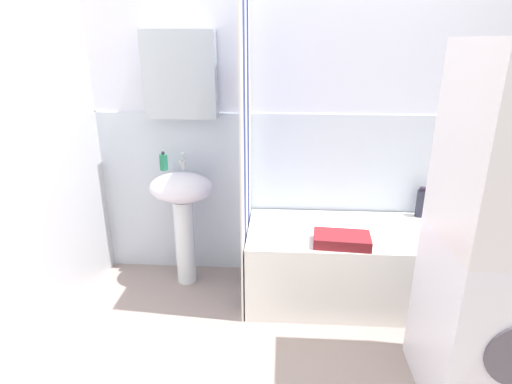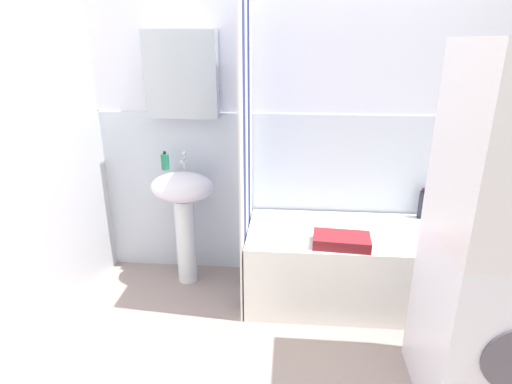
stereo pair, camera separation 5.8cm
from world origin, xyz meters
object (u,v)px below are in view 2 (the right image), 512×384
object	(u,v)px
sink	(184,203)
soap_dispenser	(165,161)
bathtub	(362,266)
washer_dryer_stack	(506,243)
shampoo_bottle	(423,204)
towel_folded	(341,241)
lotion_bottle	(458,205)
body_wash_bottle	(444,208)

from	to	relation	value
sink	soap_dispenser	bearing A→B (deg)	149.59
sink	soap_dispenser	size ratio (longest dim) A/B	6.19
bathtub	washer_dryer_stack	bearing A→B (deg)	-60.93
shampoo_bottle	towel_folded	distance (m)	0.77
bathtub	shampoo_bottle	world-z (taller)	shampoo_bottle
sink	bathtub	bearing A→B (deg)	-6.41
soap_dispenser	towel_folded	bearing A→B (deg)	-19.76
bathtub	lotion_bottle	xyz separation A→B (m)	(0.66, 0.26, 0.35)
soap_dispenser	washer_dryer_stack	distance (m)	2.08
towel_folded	washer_dryer_stack	distance (m)	0.91
lotion_bottle	body_wash_bottle	world-z (taller)	lotion_bottle
lotion_bottle	towel_folded	world-z (taller)	lotion_bottle
shampoo_bottle	towel_folded	size ratio (longest dim) A/B	0.64
shampoo_bottle	soap_dispenser	bearing A→B (deg)	-178.37
soap_dispenser	bathtub	size ratio (longest dim) A/B	0.09
sink	shampoo_bottle	xyz separation A→B (m)	(1.66, 0.13, -0.00)
sink	body_wash_bottle	size ratio (longest dim) A/B	4.75
sink	body_wash_bottle	xyz separation A→B (m)	(1.79, 0.11, -0.02)
body_wash_bottle	washer_dryer_stack	size ratio (longest dim) A/B	0.10
lotion_bottle	shampoo_bottle	world-z (taller)	lotion_bottle
sink	washer_dryer_stack	world-z (taller)	washer_dryer_stack
sink	towel_folded	xyz separation A→B (m)	(1.05, -0.35, -0.07)
soap_dispenser	towel_folded	world-z (taller)	soap_dispenser
bathtub	towel_folded	xyz separation A→B (m)	(-0.18, -0.21, 0.28)
sink	towel_folded	distance (m)	1.11
towel_folded	soap_dispenser	bearing A→B (deg)	160.24
bathtub	washer_dryer_stack	size ratio (longest dim) A/B	0.90
soap_dispenser	lotion_bottle	world-z (taller)	soap_dispenser
lotion_bottle	bathtub	bearing A→B (deg)	-158.38
washer_dryer_stack	soap_dispenser	bearing A→B (deg)	150.55
bathtub	shampoo_bottle	distance (m)	0.62
towel_folded	shampoo_bottle	bearing A→B (deg)	38.32
body_wash_bottle	towel_folded	world-z (taller)	body_wash_bottle
bathtub	towel_folded	size ratio (longest dim) A/B	4.47
body_wash_bottle	lotion_bottle	bearing A→B (deg)	5.99
bathtub	shampoo_bottle	xyz separation A→B (m)	(0.43, 0.27, 0.35)
soap_dispenser	shampoo_bottle	bearing A→B (deg)	1.63
soap_dispenser	lotion_bottle	size ratio (longest dim) A/B	0.61
lotion_bottle	soap_dispenser	bearing A→B (deg)	-178.73
sink	towel_folded	world-z (taller)	sink
body_wash_bottle	washer_dryer_stack	xyz separation A→B (m)	(-0.12, -1.06, 0.26)
soap_dispenser	shampoo_bottle	distance (m)	1.81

